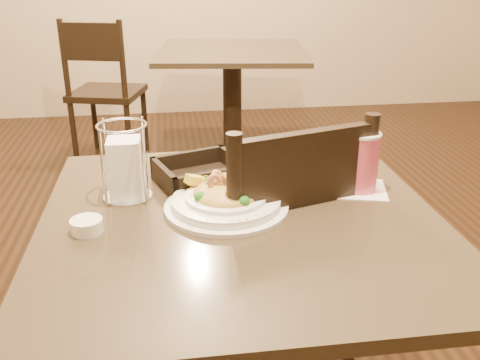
{
  "coord_description": "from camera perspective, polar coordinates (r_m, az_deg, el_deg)",
  "views": [
    {
      "loc": [
        -0.15,
        -1.08,
        1.28
      ],
      "look_at": [
        0.0,
        0.02,
        0.81
      ],
      "focal_mm": 40.0,
      "sensor_mm": 36.0,
      "label": 1
    }
  ],
  "objects": [
    {
      "name": "dining_chair_near",
      "position": [
        1.49,
        3.79,
        -8.65
      ],
      "size": [
        0.52,
        0.52,
        0.93
      ],
      "rotation": [
        0.0,
        0.0,
        3.43
      ],
      "color": "black",
      "rests_on": "ground"
    },
    {
      "name": "side_plate",
      "position": [
        1.53,
        7.36,
        2.01
      ],
      "size": [
        0.21,
        0.21,
        0.01
      ],
      "primitive_type": "cylinder",
      "rotation": [
        0.0,
        0.0,
        0.24
      ],
      "color": "white",
      "rests_on": "main_table"
    },
    {
      "name": "butter_ramekin",
      "position": [
        1.19,
        -16.04,
        -4.71
      ],
      "size": [
        0.08,
        0.08,
        0.03
      ],
      "primitive_type": "cylinder",
      "rotation": [
        0.0,
        0.0,
        -0.2
      ],
      "color": "white",
      "rests_on": "main_table"
    },
    {
      "name": "drink_glass",
      "position": [
        1.35,
        12.8,
        1.87
      ],
      "size": [
        0.16,
        0.16,
        0.15
      ],
      "rotation": [
        0.0,
        0.0,
        -0.26
      ],
      "color": "white",
      "rests_on": "main_table"
    },
    {
      "name": "background_table",
      "position": [
        3.46,
        -0.84,
        9.96
      ],
      "size": [
        1.01,
        1.01,
        0.73
      ],
      "rotation": [
        0.0,
        0.0,
        -0.13
      ],
      "color": "black",
      "rests_on": "ground"
    },
    {
      "name": "pasta_bowl",
      "position": [
        1.24,
        -1.49,
        -2.01
      ],
      "size": [
        0.32,
        0.29,
        0.09
      ],
      "rotation": [
        0.0,
        0.0,
        0.21
      ],
      "color": "white",
      "rests_on": "main_table"
    },
    {
      "name": "napkin_caddy",
      "position": [
        1.3,
        -12.15,
        1.4
      ],
      "size": [
        0.12,
        0.12,
        0.19
      ],
      "rotation": [
        0.0,
        0.0,
        0.23
      ],
      "color": "silver",
      "rests_on": "main_table"
    },
    {
      "name": "main_table",
      "position": [
        1.34,
        0.12,
        -12.67
      ],
      "size": [
        0.9,
        0.9,
        0.73
      ],
      "color": "black",
      "rests_on": "ground"
    },
    {
      "name": "bread_basket",
      "position": [
        1.39,
        -4.28,
        0.6
      ],
      "size": [
        0.26,
        0.23,
        0.06
      ],
      "rotation": [
        0.0,
        0.0,
        0.34
      ],
      "color": "black",
      "rests_on": "main_table"
    },
    {
      "name": "dining_chair_far",
      "position": [
        3.55,
        -14.31,
        9.54
      ],
      "size": [
        0.51,
        0.51,
        0.93
      ],
      "rotation": [
        0.0,
        0.0,
        2.89
      ],
      "color": "black",
      "rests_on": "ground"
    }
  ]
}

